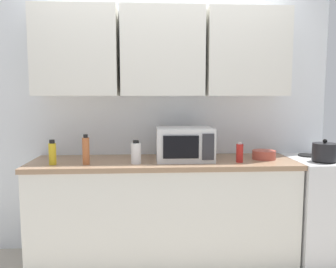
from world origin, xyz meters
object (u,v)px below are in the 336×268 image
object	(u,v)px
bottle_white_jar	(136,153)
bottle_spice_jar	(86,150)
stove_range	(332,208)
bottle_yellow_mustard	(52,153)
bowl_ceramic_small	(264,155)
kettle	(324,152)
microwave	(185,144)
bottle_red_sauce	(240,153)

from	to	relation	value
bottle_white_jar	bottle_spice_jar	distance (m)	0.40
stove_range	bottle_white_jar	size ratio (longest dim) A/B	4.77
stove_range	bottle_yellow_mustard	bearing A→B (deg)	-177.11
bottle_spice_jar	bottle_yellow_mustard	bearing A→B (deg)	178.66
bowl_ceramic_small	kettle	bearing A→B (deg)	-18.84
microwave	stove_range	bearing A→B (deg)	-0.53
stove_range	bottle_white_jar	distance (m)	1.82
microwave	bottle_white_jar	bearing A→B (deg)	-162.37
bottle_yellow_mustard	bottle_white_jar	distance (m)	0.67
bottle_red_sauce	bottle_spice_jar	world-z (taller)	bottle_spice_jar
bottle_yellow_mustard	kettle	bearing A→B (deg)	-0.48
stove_range	bowl_ceramic_small	bearing A→B (deg)	178.46
stove_range	bottle_red_sauce	size ratio (longest dim) A/B	5.43
microwave	bottle_spice_jar	bearing A→B (deg)	-170.21
kettle	microwave	xyz separation A→B (m)	(-1.16, 0.15, 0.05)
bottle_red_sauce	bottle_white_jar	xyz separation A→B (m)	(-0.86, -0.00, 0.01)
stove_range	bottle_spice_jar	bearing A→B (deg)	-176.59
kettle	bottle_spice_jar	distance (m)	1.97
bottle_spice_jar	bowl_ceramic_small	xyz separation A→B (m)	(1.51, 0.14, -0.08)
bottle_yellow_mustard	bottle_white_jar	world-z (taller)	bottle_yellow_mustard
bottle_white_jar	bowl_ceramic_small	world-z (taller)	bottle_white_jar
bottle_red_sauce	bottle_white_jar	distance (m)	0.86
kettle	bottle_red_sauce	world-z (taller)	kettle
bottle_yellow_mustard	bottle_white_jar	xyz separation A→B (m)	(0.67, 0.00, -0.01)
stove_range	kettle	distance (m)	0.58
microwave	bottle_yellow_mustard	distance (m)	1.09
bottle_yellow_mustard	bottle_spice_jar	distance (m)	0.27
kettle	microwave	world-z (taller)	microwave
bottle_white_jar	bowl_ceramic_small	distance (m)	1.12
microwave	bowl_ceramic_small	distance (m)	0.71
stove_range	bowl_ceramic_small	world-z (taller)	bowl_ceramic_small
bottle_white_jar	stove_range	bearing A→B (deg)	3.88
microwave	bottle_spice_jar	xyz separation A→B (m)	(-0.81, -0.14, -0.03)
bottle_white_jar	bowl_ceramic_small	size ratio (longest dim) A/B	0.95
bottle_white_jar	kettle	bearing A→B (deg)	-0.80
kettle	bottle_spice_jar	xyz separation A→B (m)	(-1.97, 0.01, 0.03)
kettle	bowl_ceramic_small	bearing A→B (deg)	161.16
bottle_yellow_mustard	bottle_spice_jar	size ratio (longest dim) A/B	0.83
kettle	bottle_red_sauce	size ratio (longest dim) A/B	1.18
microwave	bottle_red_sauce	size ratio (longest dim) A/B	2.86
bottle_white_jar	bottle_spice_jar	world-z (taller)	bottle_spice_jar
bottle_red_sauce	bottle_yellow_mustard	bearing A→B (deg)	-179.74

